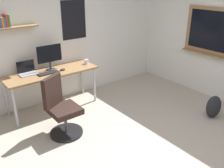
# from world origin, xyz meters

# --- Properties ---
(ground_plane) EXTENTS (5.20, 5.20, 0.00)m
(ground_plane) POSITION_xyz_m (0.00, 0.00, 0.00)
(ground_plane) COLOR #ADA393
(ground_plane) RESTS_ON ground
(wall_back) EXTENTS (5.00, 0.30, 2.60)m
(wall_back) POSITION_xyz_m (-0.01, 2.45, 1.30)
(wall_back) COLOR silver
(wall_back) RESTS_ON ground
(desk) EXTENTS (1.68, 0.59, 0.74)m
(desk) POSITION_xyz_m (-0.42, 2.07, 0.67)
(desk) COLOR #997047
(desk) RESTS_ON ground
(office_chair) EXTENTS (0.55, 0.56, 0.95)m
(office_chair) POSITION_xyz_m (-0.69, 1.20, 0.41)
(office_chair) COLOR black
(office_chair) RESTS_ON ground
(laptop) EXTENTS (0.31, 0.21, 0.23)m
(laptop) POSITION_xyz_m (-0.80, 2.22, 0.79)
(laptop) COLOR #ADAFB5
(laptop) RESTS_ON desk
(monitor_primary) EXTENTS (0.46, 0.17, 0.46)m
(monitor_primary) POSITION_xyz_m (-0.38, 2.17, 1.01)
(monitor_primary) COLOR #38383D
(monitor_primary) RESTS_ON desk
(keyboard) EXTENTS (0.37, 0.13, 0.02)m
(keyboard) POSITION_xyz_m (-0.51, 2.00, 0.75)
(keyboard) COLOR black
(keyboard) RESTS_ON desk
(computer_mouse) EXTENTS (0.10, 0.06, 0.03)m
(computer_mouse) POSITION_xyz_m (-0.23, 2.00, 0.75)
(computer_mouse) COLOR #262628
(computer_mouse) RESTS_ON desk
(coffee_mug) EXTENTS (0.08, 0.08, 0.09)m
(coffee_mug) POSITION_xyz_m (0.32, 2.05, 0.78)
(coffee_mug) COLOR silver
(coffee_mug) RESTS_ON desk
(backpack) EXTENTS (0.32, 0.22, 0.41)m
(backpack) POSITION_xyz_m (1.66, 0.02, 0.20)
(backpack) COLOR #232328
(backpack) RESTS_ON ground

